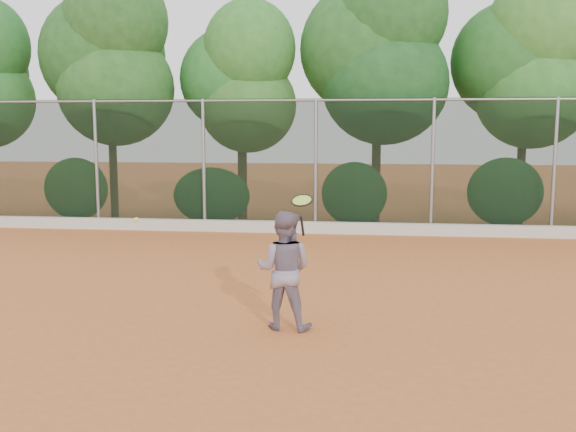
# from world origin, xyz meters

# --- Properties ---
(ground) EXTENTS (80.00, 80.00, 0.00)m
(ground) POSITION_xyz_m (0.00, 0.00, 0.00)
(ground) COLOR #BE622C
(ground) RESTS_ON ground
(concrete_curb) EXTENTS (24.00, 0.20, 0.30)m
(concrete_curb) POSITION_xyz_m (0.00, 6.82, 0.15)
(concrete_curb) COLOR beige
(concrete_curb) RESTS_ON ground
(tennis_player) EXTENTS (0.86, 0.71, 1.63)m
(tennis_player) POSITION_xyz_m (0.22, -1.25, 0.81)
(tennis_player) COLOR slate
(tennis_player) RESTS_ON ground
(chainlink_fence) EXTENTS (24.09, 0.09, 3.50)m
(chainlink_fence) POSITION_xyz_m (-0.00, 7.00, 1.86)
(chainlink_fence) COLOR black
(chainlink_fence) RESTS_ON ground
(foliage_backdrop) EXTENTS (23.70, 3.63, 7.55)m
(foliage_backdrop) POSITION_xyz_m (-0.55, 8.98, 4.40)
(foliage_backdrop) COLOR #412919
(foliage_backdrop) RESTS_ON ground
(tennis_racket) EXTENTS (0.34, 0.32, 0.57)m
(tennis_racket) POSITION_xyz_m (0.48, -1.43, 1.76)
(tennis_racket) COLOR black
(tennis_racket) RESTS_ON ground
(tennis_ball_in_flight) EXTENTS (0.07, 0.07, 0.07)m
(tennis_ball_in_flight) POSITION_xyz_m (-1.81, -1.37, 1.49)
(tennis_ball_in_flight) COLOR #DBEA35
(tennis_ball_in_flight) RESTS_ON ground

